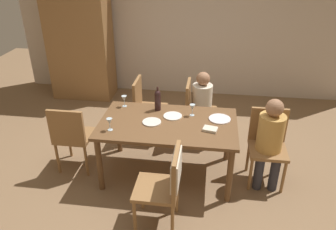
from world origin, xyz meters
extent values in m
plane|color=#846647|center=(0.00, 0.00, 0.00)|extent=(10.00, 10.00, 0.00)
cube|color=beige|center=(0.00, 2.69, 1.35)|extent=(6.40, 0.12, 2.70)
cube|color=olive|center=(-1.92, 2.24, 1.05)|extent=(1.10, 0.56, 2.10)
cube|color=brown|center=(0.00, 0.00, 0.73)|extent=(1.64, 0.97, 0.04)
cylinder|color=brown|center=(-0.75, -0.42, 0.35)|extent=(0.07, 0.07, 0.71)
cylinder|color=brown|center=(0.75, -0.42, 0.35)|extent=(0.07, 0.07, 0.71)
cylinder|color=brown|center=(-0.75, 0.42, 0.35)|extent=(0.07, 0.07, 0.71)
cylinder|color=brown|center=(0.75, 0.42, 0.35)|extent=(0.07, 0.07, 0.71)
cylinder|color=olive|center=(0.56, 1.06, 0.22)|extent=(0.04, 0.04, 0.44)
cylinder|color=olive|center=(0.56, 0.68, 0.22)|extent=(0.04, 0.04, 0.44)
cylinder|color=olive|center=(0.18, 1.06, 0.22)|extent=(0.04, 0.04, 0.44)
cylinder|color=olive|center=(0.18, 0.68, 0.22)|extent=(0.04, 0.04, 0.44)
cube|color=olive|center=(0.37, 0.87, 0.46)|extent=(0.44, 0.44, 0.04)
cube|color=olive|center=(0.17, 0.87, 0.70)|extent=(0.04, 0.44, 0.44)
cylinder|color=olive|center=(1.39, -0.19, 0.22)|extent=(0.04, 0.04, 0.44)
cylinder|color=olive|center=(1.01, -0.19, 0.22)|extent=(0.04, 0.04, 0.44)
cylinder|color=olive|center=(1.39, 0.19, 0.22)|extent=(0.04, 0.04, 0.44)
cylinder|color=olive|center=(1.01, 0.19, 0.22)|extent=(0.04, 0.04, 0.44)
cube|color=olive|center=(1.20, 0.00, 0.46)|extent=(0.44, 0.44, 0.04)
cube|color=olive|center=(1.20, 0.20, 0.70)|extent=(0.44, 0.04, 0.44)
cylinder|color=olive|center=(-0.18, 1.06, 0.22)|extent=(0.04, 0.04, 0.44)
cylinder|color=olive|center=(-0.18, 0.68, 0.22)|extent=(0.04, 0.04, 0.44)
cylinder|color=olive|center=(-0.56, 1.06, 0.22)|extent=(0.04, 0.04, 0.44)
cylinder|color=olive|center=(-0.56, 0.68, 0.22)|extent=(0.04, 0.04, 0.44)
cube|color=olive|center=(-0.37, 0.87, 0.46)|extent=(0.44, 0.44, 0.04)
cube|color=olive|center=(-0.57, 0.87, 0.70)|extent=(0.04, 0.44, 0.44)
cylinder|color=olive|center=(-0.19, -1.06, 0.22)|extent=(0.04, 0.04, 0.44)
cylinder|color=olive|center=(-0.19, -0.68, 0.22)|extent=(0.04, 0.04, 0.44)
cylinder|color=olive|center=(0.19, -1.06, 0.22)|extent=(0.04, 0.04, 0.44)
cylinder|color=olive|center=(0.19, -0.68, 0.22)|extent=(0.04, 0.04, 0.44)
cube|color=olive|center=(0.00, -0.87, 0.46)|extent=(0.44, 0.44, 0.04)
cube|color=olive|center=(0.20, -0.87, 0.70)|extent=(0.04, 0.44, 0.44)
cube|color=beige|center=(0.20, -0.87, 0.72)|extent=(0.07, 0.40, 0.31)
cylinder|color=olive|center=(-1.39, 0.19, 0.22)|extent=(0.04, 0.04, 0.44)
cylinder|color=olive|center=(-1.01, 0.19, 0.22)|extent=(0.04, 0.04, 0.44)
cylinder|color=olive|center=(-1.39, -0.19, 0.22)|extent=(0.04, 0.04, 0.44)
cylinder|color=olive|center=(-1.01, -0.19, 0.22)|extent=(0.04, 0.04, 0.44)
cube|color=olive|center=(-1.20, 0.00, 0.46)|extent=(0.44, 0.44, 0.04)
cube|color=olive|center=(-1.20, -0.20, 0.70)|extent=(0.44, 0.04, 0.44)
cylinder|color=#33333D|center=(0.50, 0.95, 0.23)|extent=(0.10, 0.10, 0.46)
cylinder|color=#33333D|center=(0.50, 0.78, 0.23)|extent=(0.10, 0.10, 0.46)
cylinder|color=beige|center=(0.37, 0.87, 0.68)|extent=(0.28, 0.28, 0.43)
sphere|color=#996B4C|center=(0.37, 0.87, 0.99)|extent=(0.19, 0.19, 0.19)
cylinder|color=#33333D|center=(1.29, -0.14, 0.23)|extent=(0.11, 0.11, 0.46)
cylinder|color=#33333D|center=(1.11, -0.14, 0.23)|extent=(0.11, 0.11, 0.46)
cylinder|color=tan|center=(1.20, 0.00, 0.69)|extent=(0.30, 0.30, 0.46)
sphere|color=#996B4C|center=(1.20, 0.00, 1.03)|extent=(0.20, 0.20, 0.20)
cylinder|color=black|center=(-0.18, 0.31, 0.86)|extent=(0.08, 0.08, 0.22)
sphere|color=black|center=(-0.18, 0.31, 0.98)|extent=(0.08, 0.08, 0.08)
cylinder|color=black|center=(-0.18, 0.31, 1.03)|extent=(0.03, 0.03, 0.08)
cylinder|color=silver|center=(-0.63, -0.27, 0.75)|extent=(0.06, 0.06, 0.00)
cylinder|color=silver|center=(-0.63, -0.27, 0.79)|extent=(0.01, 0.01, 0.07)
cone|color=silver|center=(-0.63, -0.27, 0.86)|extent=(0.07, 0.07, 0.07)
cylinder|color=silver|center=(-0.62, 0.35, 0.75)|extent=(0.06, 0.06, 0.00)
cylinder|color=silver|center=(-0.62, 0.35, 0.79)|extent=(0.01, 0.01, 0.07)
cone|color=silver|center=(-0.62, 0.35, 0.86)|extent=(0.07, 0.07, 0.07)
cylinder|color=silver|center=(0.27, 0.22, 0.75)|extent=(0.06, 0.06, 0.00)
cylinder|color=silver|center=(0.27, 0.22, 0.79)|extent=(0.01, 0.01, 0.07)
cone|color=silver|center=(0.27, 0.22, 0.86)|extent=(0.07, 0.07, 0.07)
cylinder|color=silver|center=(-0.19, -0.03, 0.75)|extent=(0.22, 0.22, 0.01)
cylinder|color=white|center=(0.61, 0.16, 0.75)|extent=(0.27, 0.27, 0.01)
cylinder|color=white|center=(0.04, 0.16, 0.75)|extent=(0.23, 0.23, 0.01)
cube|color=beige|center=(0.50, -0.12, 0.76)|extent=(0.18, 0.15, 0.03)
camera|label=1|loc=(0.47, -3.43, 2.68)|focal=35.43mm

